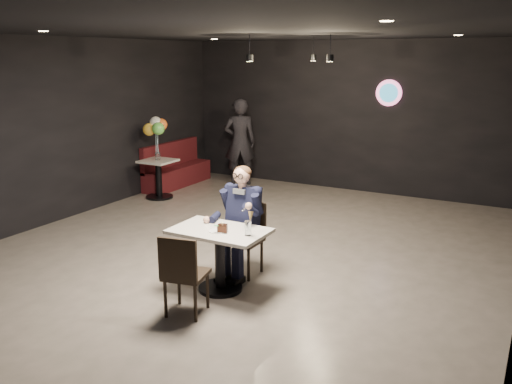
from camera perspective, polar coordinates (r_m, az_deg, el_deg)
The scene contains 17 objects.
floor at distance 7.49m, azimuth -2.23°, elevation -6.96°, with size 9.00×9.00×0.00m, color gray.
wall_sign at distance 10.85m, azimuth 13.81°, elevation 10.10°, with size 0.50×0.06×0.50m, color pink, non-canonical shape.
pendant_lights at distance 8.76m, azimuth 4.52°, elevation 15.33°, with size 1.40×1.20×0.36m, color black.
main_table at distance 6.40m, azimuth -3.81°, elevation -7.15°, with size 1.10×0.70×0.75m, color silver.
chair_far at distance 6.81m, azimuth -1.34°, elevation -5.01°, with size 0.42×0.46×0.92m, color black.
chair_near at distance 5.85m, azimuth -7.36°, elevation -8.43°, with size 0.42×0.46×0.92m, color black.
seated_man at distance 6.73m, azimuth -1.35°, elevation -2.92°, with size 0.60×0.80×1.44m, color black.
dessert_plate at distance 6.20m, azimuth -4.08°, elevation -4.12°, with size 0.20×0.20×0.01m, color white.
cake_slice at distance 6.15m, azimuth -3.55°, elevation -3.83°, with size 0.11×0.09×0.07m, color black.
mint_leaf at distance 6.11m, azimuth -4.22°, elevation -3.55°, with size 0.06×0.04×0.01m, color #2D8A3E.
sundae_glass at distance 6.04m, azimuth -0.85°, elevation -3.82°, with size 0.07×0.07×0.17m, color silver.
wafer_cone at distance 5.92m, azimuth -0.59°, elevation -2.62°, with size 0.06×0.06×0.12m, color tan.
booth_bench at distance 11.58m, azimuth -8.30°, elevation 2.90°, with size 0.46×1.84×0.92m, color #410E15.
side_table at distance 10.65m, azimuth -10.20°, elevation 1.36°, with size 0.60×0.60×0.75m, color silver.
balloon_vase at distance 10.56m, azimuth -10.30°, elevation 3.72°, with size 0.10×0.10×0.14m, color silver.
balloon_bunch at distance 10.49m, azimuth -10.41°, elevation 6.06°, with size 0.43×0.43×0.71m, color yellow.
passerby at distance 11.55m, azimuth -1.71°, elevation 5.30°, with size 0.67×0.44×1.83m, color black.
Camera 1 is at (3.59, -5.99, 2.70)m, focal length 38.00 mm.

